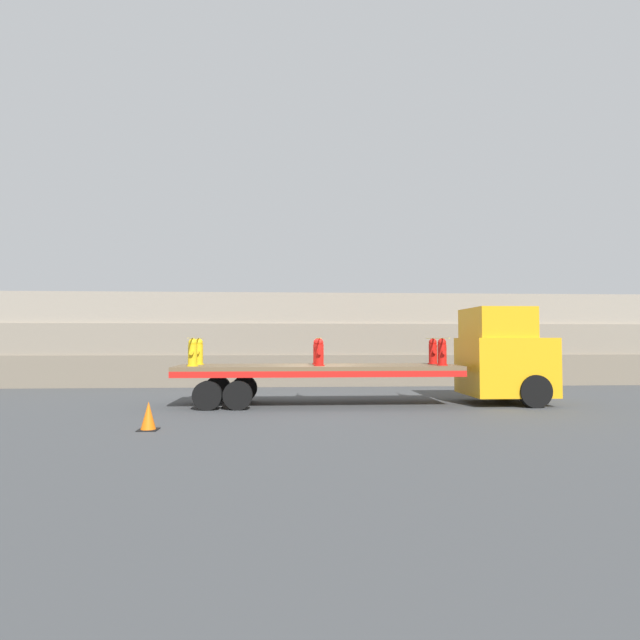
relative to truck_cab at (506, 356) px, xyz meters
The scene contains 14 objects.
ground_plane 6.76m from the truck_cab, behind, with size 120.00×120.00×0.00m, color #3F4244.
rock_cliff 10.42m from the truck_cab, 129.13° to the left, with size 60.00×3.30×4.47m.
truck_cab is the anchor object (origin of this frame).
flatbed_trailer 7.28m from the truck_cab, behind, with size 9.47×2.55×1.35m.
fire_hydrant_yellow_near_0 10.71m from the truck_cab, behind, with size 0.37×0.52×0.91m.
fire_hydrant_yellow_far_0 10.71m from the truck_cab, behind, with size 0.37×0.52×0.91m.
fire_hydrant_red_near_1 6.59m from the truck_cab, behind, with size 0.37×0.52×0.91m.
fire_hydrant_red_far_1 6.59m from the truck_cab, behind, with size 0.37×0.52×0.91m.
fire_hydrant_red_near_2 2.49m from the truck_cab, 167.52° to the right, with size 0.37×0.52×0.91m.
fire_hydrant_red_far_2 2.49m from the truck_cab, 167.52° to the left, with size 0.37×0.52×0.91m.
cargo_strap_rear 10.72m from the truck_cab, behind, with size 0.05×2.64×0.01m.
cargo_strap_middle 6.59m from the truck_cab, behind, with size 0.05×2.64×0.01m.
cargo_strap_front 2.51m from the truck_cab, behind, with size 0.05×2.64×0.01m.
traffic_cone 11.95m from the truck_cab, 157.48° to the right, with size 0.47×0.47×0.70m.
Camera 1 is at (-0.96, -17.02, 2.19)m, focal length 28.00 mm.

